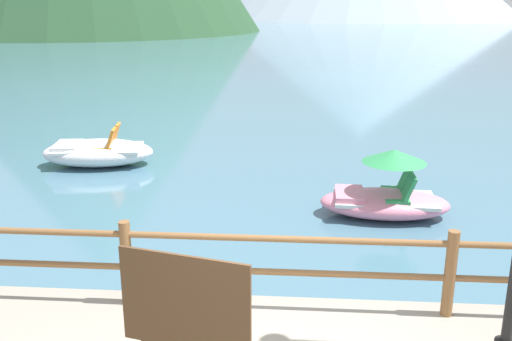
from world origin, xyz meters
TOP-DOWN VIEW (x-y plane):
  - ground_plane at (0.00, 40.00)m, footprint 200.00×200.00m
  - dock_railing at (-0.00, 1.55)m, footprint 23.92×0.12m
  - sign_board at (-0.81, 0.30)m, footprint 1.15×0.33m
  - pedal_boat_2 at (1.62, 5.44)m, footprint 2.23×1.19m
  - pedal_boat_3 at (-4.36, 8.12)m, footprint 2.58×1.56m

SIDE VIEW (x-z plane):
  - ground_plane at x=0.00m, z-range 0.00..0.00m
  - pedal_boat_3 at x=-4.36m, z-range -0.14..0.76m
  - pedal_boat_2 at x=1.62m, z-range -0.21..0.97m
  - dock_railing at x=0.00m, z-range 0.50..1.45m
  - sign_board at x=-0.81m, z-range 0.53..1.72m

